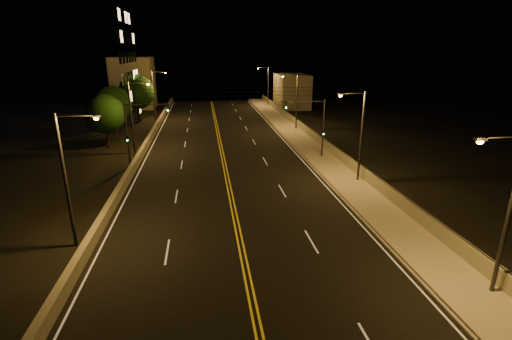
{
  "coord_description": "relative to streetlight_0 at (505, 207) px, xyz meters",
  "views": [
    {
      "loc": [
        -1.95,
        -9.84,
        11.65
      ],
      "look_at": [
        2.0,
        18.0,
        2.5
      ],
      "focal_mm": 26.0,
      "sensor_mm": 36.0,
      "label": 1
    }
  ],
  "objects": [
    {
      "name": "parapet_wall",
      "position": [
        0.95,
        16.05,
        -4.03
      ],
      "size": [
        0.3,
        120.0,
        1.0
      ],
      "primitive_type": "cube",
      "color": "gray",
      "rests_on": "sidewalk"
    },
    {
      "name": "traffic_signal_right",
      "position": [
        -1.45,
        24.86,
        -0.72
      ],
      "size": [
        5.11,
        0.31,
        6.58
      ],
      "color": "#2D2D33",
      "rests_on": "ground"
    },
    {
      "name": "streetlight_3",
      "position": [
        0.0,
        64.76,
        0.0
      ],
      "size": [
        2.55,
        0.28,
        8.28
      ],
      "color": "#2D2D33",
      "rests_on": "ground"
    },
    {
      "name": "sidewalk",
      "position": [
        -0.7,
        16.05,
        -4.68
      ],
      "size": [
        3.6,
        120.0,
        0.3
      ],
      "primitive_type": "cube",
      "color": "gray",
      "rests_on": "ground"
    },
    {
      "name": "tree_0",
      "position": [
        -25.48,
        33.84,
        -0.73
      ],
      "size": [
        4.81,
        4.81,
        6.51
      ],
      "color": "black",
      "rests_on": "ground"
    },
    {
      "name": "parapet_rail",
      "position": [
        0.95,
        16.05,
        -3.5
      ],
      "size": [
        0.06,
        120.0,
        0.06
      ],
      "primitive_type": "cylinder",
      "rotation": [
        1.57,
        0.0,
        0.0
      ],
      "color": "black",
      "rests_on": "parapet_wall"
    },
    {
      "name": "jersey_barrier",
      "position": [
        -20.68,
        16.05,
        -4.4
      ],
      "size": [
        0.45,
        120.0,
        0.86
      ],
      "primitive_type": "cube",
      "color": "gray",
      "rests_on": "ground"
    },
    {
      "name": "tree_2",
      "position": [
        -24.41,
        51.34,
        0.1
      ],
      "size": [
        5.78,
        5.78,
        7.83
      ],
      "color": "black",
      "rests_on": "ground"
    },
    {
      "name": "streetlight_1",
      "position": [
        0.0,
        16.65,
        0.0
      ],
      "size": [
        2.55,
        0.28,
        8.28
      ],
      "color": "#2D2D33",
      "rests_on": "ground"
    },
    {
      "name": "road",
      "position": [
        -11.5,
        16.05,
        -4.82
      ],
      "size": [
        18.0,
        120.0,
        0.02
      ],
      "primitive_type": "cube",
      "color": "black",
      "rests_on": "ground"
    },
    {
      "name": "streetlight_2",
      "position": [
        0.0,
        40.05,
        0.0
      ],
      "size": [
        2.55,
        0.28,
        8.28
      ],
      "color": "#2D2D33",
      "rests_on": "ground"
    },
    {
      "name": "distant_building_left",
      "position": [
        -27.5,
        67.25,
        0.29
      ],
      "size": [
        8.0,
        8.0,
        10.25
      ],
      "primitive_type": "cube",
      "color": "gray",
      "rests_on": "ground"
    },
    {
      "name": "building_tower",
      "position": [
        -36.33,
        46.64,
        7.16
      ],
      "size": [
        24.0,
        15.0,
        25.13
      ],
      "color": "gray",
      "rests_on": "ground"
    },
    {
      "name": "streetlight_4",
      "position": [
        -21.4,
        8.16,
        0.0
      ],
      "size": [
        2.55,
        0.28,
        8.28
      ],
      "color": "#2D2D33",
      "rests_on": "ground"
    },
    {
      "name": "tree_1",
      "position": [
        -25.96,
        40.46,
        -0.48
      ],
      "size": [
        5.1,
        5.1,
        6.91
      ],
      "color": "black",
      "rests_on": "ground"
    },
    {
      "name": "streetlight_6",
      "position": [
        -21.4,
        51.44,
        0.0
      ],
      "size": [
        2.55,
        0.28,
        8.28
      ],
      "color": "#2D2D33",
      "rests_on": "ground"
    },
    {
      "name": "traffic_signal_left",
      "position": [
        -20.34,
        24.86,
        -0.72
      ],
      "size": [
        5.11,
        0.31,
        6.58
      ],
      "color": "#2D2D33",
      "rests_on": "ground"
    },
    {
      "name": "distant_building_right",
      "position": [
        5.0,
        63.1,
        -1.44
      ],
      "size": [
        6.0,
        10.0,
        6.8
      ],
      "primitive_type": "cube",
      "color": "gray",
      "rests_on": "ground"
    },
    {
      "name": "lane_markings",
      "position": [
        -11.5,
        15.98,
        -4.81
      ],
      "size": [
        17.32,
        116.0,
        0.0
      ],
      "color": "silver",
      "rests_on": "road"
    },
    {
      "name": "streetlight_5",
      "position": [
        -21.4,
        30.15,
        0.0
      ],
      "size": [
        2.55,
        0.28,
        8.28
      ],
      "color": "#2D2D33",
      "rests_on": "ground"
    },
    {
      "name": "streetlight_0",
      "position": [
        0.0,
        0.0,
        0.0
      ],
      "size": [
        2.55,
        0.28,
        8.28
      ],
      "color": "#2D2D33",
      "rests_on": "ground"
    },
    {
      "name": "curb",
      "position": [
        -2.57,
        16.05,
        -4.76
      ],
      "size": [
        0.14,
        120.0,
        0.15
      ],
      "primitive_type": "cube",
      "color": "gray",
      "rests_on": "ground"
    },
    {
      "name": "overhead_wires",
      "position": [
        -11.5,
        25.55,
        2.57
      ],
      "size": [
        22.0,
        0.03,
        0.83
      ],
      "color": "black"
    }
  ]
}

